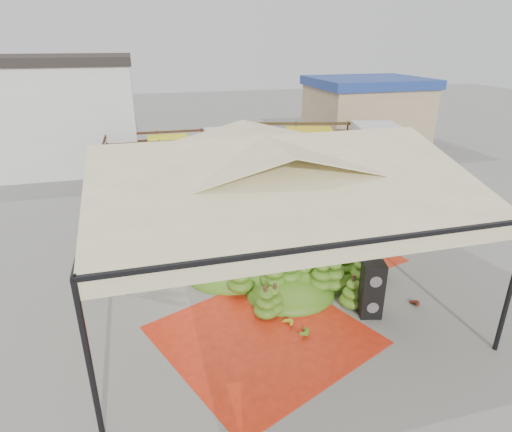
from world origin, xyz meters
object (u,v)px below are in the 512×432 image
object	(u,v)px
truck_left	(182,150)
banana_heap	(293,251)
vendor	(216,212)
truck_right	(325,146)
speaker_stack	(372,290)

from	to	relation	value
truck_left	banana_heap	bearing A→B (deg)	-77.71
vendor	truck_left	size ratio (longest dim) A/B	0.25
banana_heap	truck_left	size ratio (longest dim) A/B	0.96
banana_heap	truck_right	size ratio (longest dim) A/B	0.78
speaker_stack	truck_left	distance (m)	12.65
vendor	speaker_stack	bearing A→B (deg)	113.29
speaker_stack	truck_right	xyz separation A→B (m)	(3.35, 10.41, 0.85)
banana_heap	vendor	world-z (taller)	vendor
speaker_stack	truck_left	size ratio (longest dim) A/B	0.22
speaker_stack	truck_left	xyz separation A→B (m)	(-3.05, 12.26, 0.62)
vendor	banana_heap	bearing A→B (deg)	115.17
banana_heap	truck_left	xyz separation A→B (m)	(-1.98, 9.78, 0.67)
banana_heap	speaker_stack	world-z (taller)	speaker_stack
banana_heap	vendor	size ratio (longest dim) A/B	3.86
speaker_stack	truck_right	size ratio (longest dim) A/B	0.18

